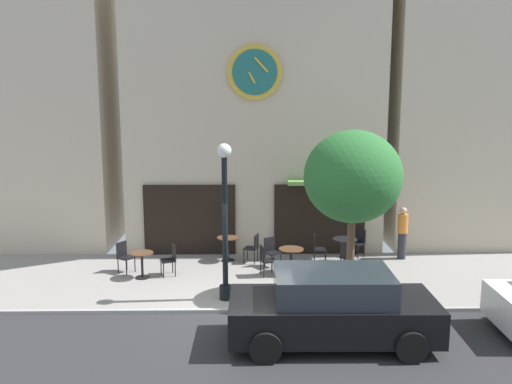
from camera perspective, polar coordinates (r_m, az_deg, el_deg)
ground_plane at (r=13.03m, az=-1.41°, el=-13.18°), size 24.37×10.48×0.13m
clock_building at (r=18.63m, az=-0.20°, el=13.73°), size 8.45×4.18×12.19m
neighbor_building_left at (r=21.22m, az=-23.44°, el=12.63°), size 6.59×4.92×12.70m
neighbor_building_right at (r=21.02m, az=23.09°, el=13.29°), size 6.95×4.09×13.15m
street_lamp at (r=13.53m, az=-3.29°, el=-3.16°), size 0.36×0.36×3.99m
street_tree at (r=13.71m, az=10.16°, el=1.55°), size 2.46×2.22×4.31m
cafe_table_center at (r=15.82m, az=-11.91°, el=-7.09°), size 0.65×0.65×0.75m
cafe_table_leftmost at (r=17.04m, az=-2.99°, el=-5.55°), size 0.67×0.67×0.77m
cafe_table_center_left at (r=15.87m, az=3.71°, el=-6.71°), size 0.72×0.72×0.75m
cafe_table_near_door at (r=17.03m, az=9.33°, el=-5.56°), size 0.76×0.76×0.77m
cafe_chair_outer at (r=16.45m, az=-13.71°, el=-6.41°), size 0.56×0.56×0.90m
cafe_chair_facing_street at (r=15.89m, az=-8.97°, el=-6.83°), size 0.52×0.52×0.90m
cafe_chair_near_tree at (r=16.47m, az=1.61°, el=-6.09°), size 0.56×0.56×0.90m
cafe_chair_mid_row at (r=16.22m, az=9.54°, el=-6.50°), size 0.48×0.48×0.90m
cafe_chair_right_end at (r=16.89m, az=6.49°, el=-5.74°), size 0.44×0.44×0.90m
cafe_chair_under_awning at (r=17.77m, az=10.75°, el=-5.06°), size 0.57×0.57×0.90m
cafe_chair_corner at (r=16.86m, az=-0.28°, el=-5.71°), size 0.50×0.50×0.90m
cafe_chair_by_entrance at (r=15.64m, az=0.98°, el=-6.98°), size 0.48×0.48×0.90m
pedestrian_orange at (r=17.78m, az=15.16°, el=-4.12°), size 0.33×0.33×1.67m
parked_car_black at (r=11.67m, az=8.04°, el=-11.97°), size 4.32×2.05×1.55m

